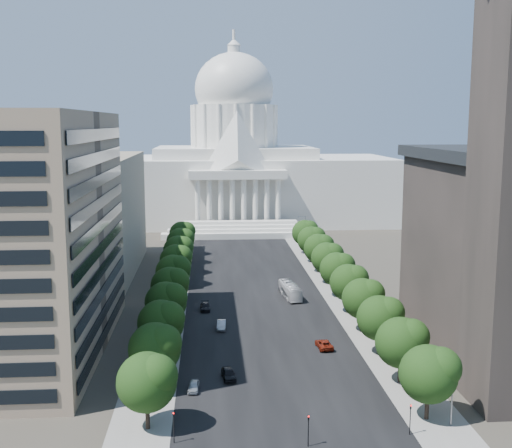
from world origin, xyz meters
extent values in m
cube|color=black|center=(0.00, 90.00, 0.00)|extent=(30.00, 260.00, 0.01)
cube|color=gray|center=(-19.00, 90.00, 0.00)|extent=(8.00, 260.00, 0.02)
cube|color=gray|center=(19.00, 90.00, 0.00)|extent=(8.00, 260.00, 0.02)
cube|color=white|center=(0.00, 185.00, 12.50)|extent=(120.00, 50.00, 25.00)
cube|color=white|center=(0.00, 185.00, 27.00)|extent=(60.00, 40.00, 4.00)
cube|color=white|center=(0.00, 158.00, 20.50)|extent=(34.00, 8.00, 3.00)
cylinder|color=white|center=(0.00, 185.00, 37.00)|extent=(32.00, 32.00, 16.00)
ellipsoid|color=white|center=(0.00, 185.00, 51.00)|extent=(30.00, 30.00, 27.60)
cylinder|color=white|center=(0.00, 185.00, 64.00)|extent=(4.80, 4.80, 7.00)
cone|color=white|center=(0.00, 185.00, 68.50)|extent=(5.20, 5.20, 2.50)
cylinder|color=white|center=(0.00, 185.00, 71.00)|extent=(1.20, 1.20, 4.00)
cube|color=gray|center=(-48.00, 100.00, 15.00)|extent=(38.00, 52.00, 30.00)
cylinder|color=#33261C|center=(-18.00, 12.00, 1.47)|extent=(0.56, 0.56, 2.94)
sphere|color=black|center=(-18.00, 12.00, 6.17)|extent=(7.60, 7.60, 7.60)
sphere|color=black|center=(-16.67, 11.24, 7.31)|extent=(5.32, 5.32, 5.32)
cylinder|color=#33261C|center=(-18.00, 24.00, 1.47)|extent=(0.56, 0.56, 2.94)
sphere|color=black|center=(-18.00, 24.00, 6.17)|extent=(7.60, 7.60, 7.60)
sphere|color=black|center=(-16.67, 23.24, 7.31)|extent=(5.32, 5.32, 5.32)
cylinder|color=#33261C|center=(-18.00, 36.00, 1.47)|extent=(0.56, 0.56, 2.94)
sphere|color=black|center=(-18.00, 36.00, 6.17)|extent=(7.60, 7.60, 7.60)
sphere|color=black|center=(-16.67, 35.24, 7.31)|extent=(5.32, 5.32, 5.32)
cylinder|color=#33261C|center=(-18.00, 48.00, 1.47)|extent=(0.56, 0.56, 2.94)
sphere|color=black|center=(-18.00, 48.00, 6.17)|extent=(7.60, 7.60, 7.60)
sphere|color=black|center=(-16.67, 47.24, 7.31)|extent=(5.32, 5.32, 5.32)
cylinder|color=#33261C|center=(-18.00, 60.00, 1.47)|extent=(0.56, 0.56, 2.94)
sphere|color=black|center=(-18.00, 60.00, 6.17)|extent=(7.60, 7.60, 7.60)
sphere|color=black|center=(-16.67, 59.24, 7.31)|extent=(5.32, 5.32, 5.32)
cylinder|color=#33261C|center=(-18.00, 72.00, 1.47)|extent=(0.56, 0.56, 2.94)
sphere|color=black|center=(-18.00, 72.00, 6.17)|extent=(7.60, 7.60, 7.60)
sphere|color=black|center=(-16.67, 71.24, 7.31)|extent=(5.32, 5.32, 5.32)
cylinder|color=#33261C|center=(-18.00, 84.00, 1.47)|extent=(0.56, 0.56, 2.94)
sphere|color=black|center=(-18.00, 84.00, 6.17)|extent=(7.60, 7.60, 7.60)
sphere|color=black|center=(-16.67, 83.24, 7.31)|extent=(5.32, 5.32, 5.32)
cylinder|color=#33261C|center=(-18.00, 96.00, 1.47)|extent=(0.56, 0.56, 2.94)
sphere|color=black|center=(-18.00, 96.00, 6.17)|extent=(7.60, 7.60, 7.60)
sphere|color=black|center=(-16.67, 95.24, 7.31)|extent=(5.32, 5.32, 5.32)
cylinder|color=#33261C|center=(-18.00, 108.00, 1.47)|extent=(0.56, 0.56, 2.94)
sphere|color=black|center=(-18.00, 108.00, 6.17)|extent=(7.60, 7.60, 7.60)
sphere|color=black|center=(-16.67, 107.24, 7.31)|extent=(5.32, 5.32, 5.32)
cylinder|color=#33261C|center=(-18.00, 120.00, 1.47)|extent=(0.56, 0.56, 2.94)
sphere|color=black|center=(-18.00, 120.00, 6.17)|extent=(7.60, 7.60, 7.60)
sphere|color=black|center=(-16.67, 119.24, 7.31)|extent=(5.32, 5.32, 5.32)
cylinder|color=#33261C|center=(18.00, 12.00, 1.47)|extent=(0.56, 0.56, 2.94)
sphere|color=black|center=(18.00, 12.00, 6.17)|extent=(7.60, 7.60, 7.60)
sphere|color=black|center=(19.33, 11.24, 7.31)|extent=(5.32, 5.32, 5.32)
cylinder|color=#33261C|center=(18.00, 24.00, 1.47)|extent=(0.56, 0.56, 2.94)
sphere|color=black|center=(18.00, 24.00, 6.17)|extent=(7.60, 7.60, 7.60)
sphere|color=black|center=(19.33, 23.24, 7.31)|extent=(5.32, 5.32, 5.32)
cylinder|color=#33261C|center=(18.00, 36.00, 1.47)|extent=(0.56, 0.56, 2.94)
sphere|color=black|center=(18.00, 36.00, 6.17)|extent=(7.60, 7.60, 7.60)
sphere|color=black|center=(19.33, 35.24, 7.31)|extent=(5.32, 5.32, 5.32)
cylinder|color=#33261C|center=(18.00, 48.00, 1.47)|extent=(0.56, 0.56, 2.94)
sphere|color=black|center=(18.00, 48.00, 6.17)|extent=(7.60, 7.60, 7.60)
sphere|color=black|center=(19.33, 47.24, 7.31)|extent=(5.32, 5.32, 5.32)
cylinder|color=#33261C|center=(18.00, 60.00, 1.47)|extent=(0.56, 0.56, 2.94)
sphere|color=black|center=(18.00, 60.00, 6.17)|extent=(7.60, 7.60, 7.60)
sphere|color=black|center=(19.33, 59.24, 7.31)|extent=(5.32, 5.32, 5.32)
cylinder|color=#33261C|center=(18.00, 72.00, 1.47)|extent=(0.56, 0.56, 2.94)
sphere|color=black|center=(18.00, 72.00, 6.17)|extent=(7.60, 7.60, 7.60)
sphere|color=black|center=(19.33, 71.24, 7.31)|extent=(5.32, 5.32, 5.32)
cylinder|color=#33261C|center=(18.00, 84.00, 1.47)|extent=(0.56, 0.56, 2.94)
sphere|color=black|center=(18.00, 84.00, 6.17)|extent=(7.60, 7.60, 7.60)
sphere|color=black|center=(19.33, 83.24, 7.31)|extent=(5.32, 5.32, 5.32)
cylinder|color=#33261C|center=(18.00, 96.00, 1.47)|extent=(0.56, 0.56, 2.94)
sphere|color=black|center=(18.00, 96.00, 6.17)|extent=(7.60, 7.60, 7.60)
sphere|color=black|center=(19.33, 95.24, 7.31)|extent=(5.32, 5.32, 5.32)
cylinder|color=#33261C|center=(18.00, 108.00, 1.47)|extent=(0.56, 0.56, 2.94)
sphere|color=black|center=(18.00, 108.00, 6.17)|extent=(7.60, 7.60, 7.60)
sphere|color=black|center=(19.33, 107.24, 7.31)|extent=(5.32, 5.32, 5.32)
cylinder|color=#33261C|center=(18.00, 120.00, 1.47)|extent=(0.56, 0.56, 2.94)
sphere|color=black|center=(18.00, 120.00, 6.17)|extent=(7.60, 7.60, 7.60)
sphere|color=black|center=(19.33, 119.24, 7.31)|extent=(5.32, 5.32, 5.32)
cylinder|color=black|center=(-14.50, 8.00, 2.00)|extent=(0.12, 0.12, 4.00)
imported|color=black|center=(-14.50, 8.00, 3.75)|extent=(0.18, 0.44, 1.10)
sphere|color=#FF0C0C|center=(-14.50, 7.82, 3.90)|extent=(0.18, 0.18, 0.18)
cylinder|color=black|center=(14.50, 8.00, 2.00)|extent=(0.12, 0.12, 4.00)
imported|color=black|center=(14.50, 8.00, 3.75)|extent=(0.18, 0.44, 1.10)
sphere|color=#FF0C0C|center=(14.50, 7.82, 3.90)|extent=(0.18, 0.18, 0.18)
cylinder|color=black|center=(1.50, 6.00, 2.00)|extent=(0.12, 0.12, 4.00)
imported|color=black|center=(1.50, 6.00, 3.75)|extent=(0.18, 0.44, 1.10)
sphere|color=#FF0C0C|center=(1.50, 5.82, 3.90)|extent=(0.18, 0.18, 0.18)
cylinder|color=gray|center=(20.50, 10.00, 4.50)|extent=(0.18, 0.18, 9.00)
cylinder|color=gray|center=(19.30, 10.00, 8.80)|extent=(2.40, 0.14, 0.14)
sphere|color=gray|center=(18.20, 10.00, 8.70)|extent=(0.44, 0.44, 0.44)
cylinder|color=gray|center=(20.50, 35.00, 4.50)|extent=(0.18, 0.18, 9.00)
cylinder|color=gray|center=(19.30, 35.00, 8.80)|extent=(2.40, 0.14, 0.14)
sphere|color=gray|center=(18.20, 35.00, 8.70)|extent=(0.44, 0.44, 0.44)
cylinder|color=gray|center=(20.50, 60.00, 4.50)|extent=(0.18, 0.18, 9.00)
cylinder|color=gray|center=(19.30, 60.00, 8.80)|extent=(2.40, 0.14, 0.14)
sphere|color=gray|center=(18.20, 60.00, 8.70)|extent=(0.44, 0.44, 0.44)
cylinder|color=gray|center=(20.50, 85.00, 4.50)|extent=(0.18, 0.18, 9.00)
cylinder|color=gray|center=(19.30, 85.00, 8.80)|extent=(2.40, 0.14, 0.14)
sphere|color=gray|center=(18.20, 85.00, 8.70)|extent=(0.44, 0.44, 0.44)
cylinder|color=gray|center=(20.50, 110.00, 4.50)|extent=(0.18, 0.18, 9.00)
cylinder|color=gray|center=(19.30, 110.00, 8.80)|extent=(2.40, 0.14, 0.14)
sphere|color=gray|center=(18.20, 110.00, 8.70)|extent=(0.44, 0.44, 0.44)
cylinder|color=gray|center=(20.50, 135.00, 4.50)|extent=(0.18, 0.18, 9.00)
cylinder|color=gray|center=(19.30, 135.00, 8.80)|extent=(2.40, 0.14, 0.14)
sphere|color=gray|center=(18.20, 135.00, 8.70)|extent=(0.44, 0.44, 0.44)
imported|color=black|center=(-7.34, 27.04, 0.79)|extent=(2.42, 4.85, 1.59)
imported|color=#A7A8AF|center=(-7.94, 51.05, 0.78)|extent=(1.86, 4.78, 1.55)
imported|color=maroon|center=(9.37, 39.21, 0.71)|extent=(2.73, 5.27, 1.42)
imported|color=black|center=(-11.05, 63.32, 0.71)|extent=(2.12, 4.95, 1.42)
imported|color=#ADB1B5|center=(-12.50, 23.16, 0.67)|extent=(1.87, 4.06, 1.35)
imported|color=silver|center=(7.62, 71.80, 1.60)|extent=(4.02, 11.73, 3.20)
camera|label=1|loc=(-9.91, -64.72, 38.15)|focal=45.00mm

